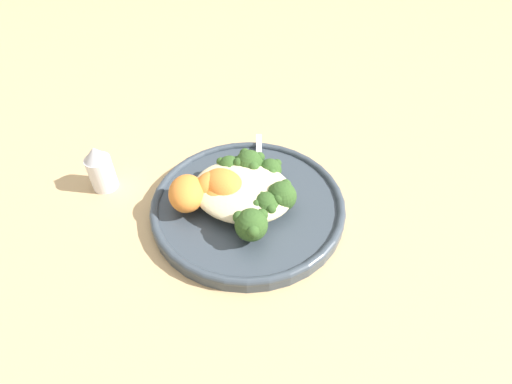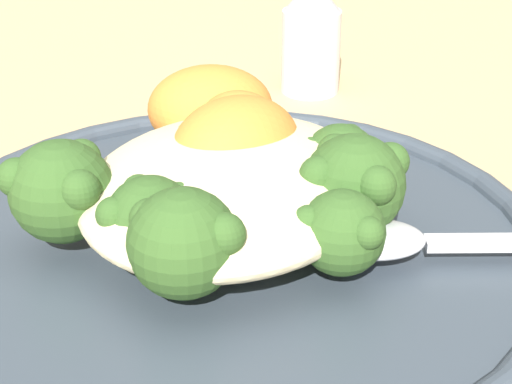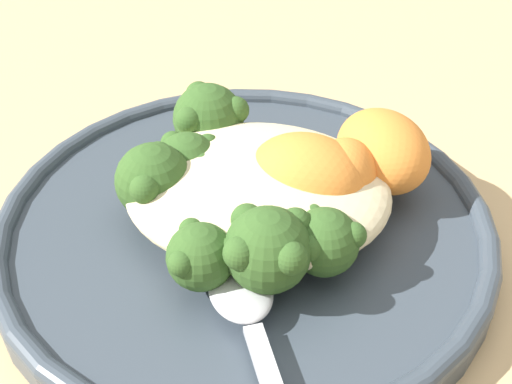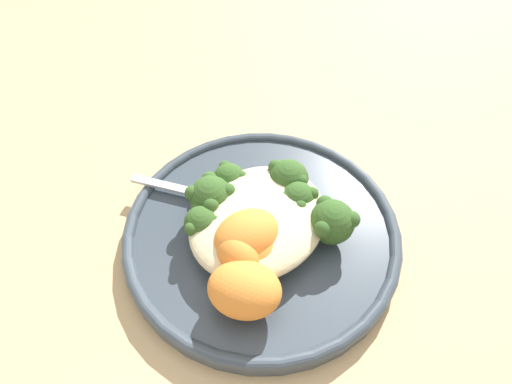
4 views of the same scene
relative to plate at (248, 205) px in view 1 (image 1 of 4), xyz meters
The scene contains 15 objects.
ground_plane 0.02m from the plate, 127.91° to the right, with size 4.00×4.00×0.00m, color tan.
plate is the anchor object (origin of this frame).
quinoa_mound 0.03m from the plate, 169.78° to the right, with size 0.14×0.12×0.03m, color beige.
broccoli_stalk_0 0.06m from the plate, 67.59° to the right, with size 0.11×0.10×0.04m.
broccoli_stalk_1 0.04m from the plate, 29.67° to the right, with size 0.09×0.04×0.04m.
broccoli_stalk_2 0.04m from the plate, ahead, with size 0.13×0.05×0.04m.
broccoli_stalk_3 0.05m from the plate, 83.49° to the left, with size 0.07×0.09×0.03m.
broccoli_stalk_4 0.06m from the plate, 113.43° to the left, with size 0.04×0.10×0.04m.
broccoli_stalk_5 0.06m from the plate, 145.09° to the left, with size 0.05×0.08×0.03m.
sweet_potato_chunk_0 0.04m from the plate, behind, with size 0.07×0.06×0.03m, color orange.
sweet_potato_chunk_1 0.06m from the plate, 164.46° to the right, with size 0.05×0.04×0.04m, color orange.
sweet_potato_chunk_2 0.09m from the plate, 151.51° to the right, with size 0.06×0.05×0.04m, color orange.
sweet_potato_chunk_3 0.05m from the plate, 163.87° to the right, with size 0.06×0.05×0.04m, color orange.
spoon 0.07m from the plate, 99.20° to the left, with size 0.06×0.11×0.01m.
salt_shaker 0.23m from the plate, behind, with size 0.04×0.04×0.07m.
Camera 1 is at (0.17, -0.35, 0.42)m, focal length 28.00 mm.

